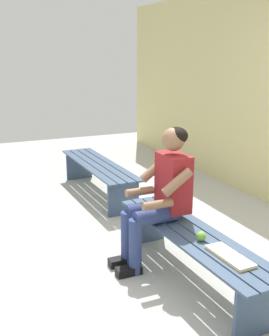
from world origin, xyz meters
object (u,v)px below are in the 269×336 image
Objects in this scene: bench_near at (192,243)px; book_open at (230,256)px; bench_far at (98,170)px; person_seated at (161,192)px; apple at (201,236)px.

book_open is at bearing -177.06° from bench_near.
bench_near is 2.36m from bench_far.
bench_far is 2.02m from person_seated.
bench_near and bench_far have the same top height.
bench_near is 4.45× the size of book_open.
book_open is (-0.32, -0.04, -0.03)m from apple.
person_seated is 2.95× the size of book_open.
bench_far is 4.44× the size of book_open.
bench_far is at bearing -0.32° from apple.
book_open is (-2.83, -0.02, 0.10)m from bench_far.
apple is 0.32m from book_open.
apple is 0.19× the size of book_open.
book_open reaches higher than bench_near.
book_open is at bearing -171.74° from person_seated.
person_seated is at bearing 14.84° from bench_near.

